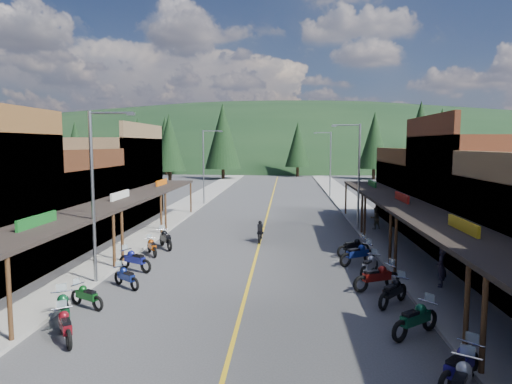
% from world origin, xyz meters
% --- Properties ---
extents(ground, '(220.00, 220.00, 0.00)m').
position_xyz_m(ground, '(0.00, 0.00, 0.00)').
color(ground, '#38383A').
rests_on(ground, ground).
extents(centerline, '(0.15, 90.00, 0.01)m').
position_xyz_m(centerline, '(0.00, 20.00, 0.01)').
color(centerline, gold).
rests_on(centerline, ground).
extents(sidewalk_west, '(3.40, 94.00, 0.15)m').
position_xyz_m(sidewalk_west, '(-8.70, 20.00, 0.07)').
color(sidewalk_west, gray).
rests_on(sidewalk_west, ground).
extents(sidewalk_east, '(3.40, 94.00, 0.15)m').
position_xyz_m(sidewalk_east, '(8.70, 20.00, 0.07)').
color(sidewalk_east, gray).
rests_on(sidewalk_east, ground).
extents(shop_west_2, '(10.90, 9.00, 6.20)m').
position_xyz_m(shop_west_2, '(-13.75, 1.70, 2.53)').
color(shop_west_2, '#3F2111').
rests_on(shop_west_2, ground).
extents(shop_west_3, '(10.90, 10.20, 8.20)m').
position_xyz_m(shop_west_3, '(-13.78, 11.30, 3.52)').
color(shop_west_3, brown).
rests_on(shop_west_3, ground).
extents(shop_east_2, '(10.90, 9.00, 8.20)m').
position_xyz_m(shop_east_2, '(13.78, 1.70, 3.52)').
color(shop_east_2, '#562B19').
rests_on(shop_east_2, ground).
extents(shop_east_3, '(10.90, 10.20, 6.20)m').
position_xyz_m(shop_east_3, '(13.75, 11.30, 2.53)').
color(shop_east_3, '#4C2D16').
rests_on(shop_east_3, ground).
extents(streetlight_0, '(2.16, 0.18, 8.00)m').
position_xyz_m(streetlight_0, '(-6.95, -6.00, 4.46)').
color(streetlight_0, gray).
rests_on(streetlight_0, ground).
extents(streetlight_1, '(2.16, 0.18, 8.00)m').
position_xyz_m(streetlight_1, '(-6.95, 22.00, 4.46)').
color(streetlight_1, gray).
rests_on(streetlight_1, ground).
extents(streetlight_2, '(2.16, 0.18, 8.00)m').
position_xyz_m(streetlight_2, '(6.95, 8.00, 4.46)').
color(streetlight_2, gray).
rests_on(streetlight_2, ground).
extents(streetlight_3, '(2.16, 0.18, 8.00)m').
position_xyz_m(streetlight_3, '(6.95, 30.00, 4.46)').
color(streetlight_3, gray).
rests_on(streetlight_3, ground).
extents(ridge_hill, '(310.00, 140.00, 60.00)m').
position_xyz_m(ridge_hill, '(0.00, 135.00, 0.00)').
color(ridge_hill, black).
rests_on(ridge_hill, ground).
extents(pine_0, '(5.04, 5.04, 11.00)m').
position_xyz_m(pine_0, '(-40.00, 62.00, 6.48)').
color(pine_0, black).
rests_on(pine_0, ground).
extents(pine_1, '(5.88, 5.88, 12.50)m').
position_xyz_m(pine_1, '(-24.00, 70.00, 7.24)').
color(pine_1, black).
rests_on(pine_1, ground).
extents(pine_2, '(6.72, 6.72, 14.00)m').
position_xyz_m(pine_2, '(-10.00, 58.00, 7.99)').
color(pine_2, black).
rests_on(pine_2, ground).
extents(pine_3, '(5.04, 5.04, 11.00)m').
position_xyz_m(pine_3, '(4.00, 66.00, 6.48)').
color(pine_3, black).
rests_on(pine_3, ground).
extents(pine_4, '(5.88, 5.88, 12.50)m').
position_xyz_m(pine_4, '(18.00, 60.00, 7.24)').
color(pine_4, black).
rests_on(pine_4, ground).
extents(pine_5, '(6.72, 6.72, 14.00)m').
position_xyz_m(pine_5, '(34.00, 72.00, 7.99)').
color(pine_5, black).
rests_on(pine_5, ground).
extents(pine_7, '(5.88, 5.88, 12.50)m').
position_xyz_m(pine_7, '(-32.00, 76.00, 7.24)').
color(pine_7, black).
rests_on(pine_7, ground).
extents(pine_8, '(4.48, 4.48, 10.00)m').
position_xyz_m(pine_8, '(-22.00, 40.00, 5.98)').
color(pine_8, black).
rests_on(pine_8, ground).
extents(pine_9, '(4.93, 4.93, 10.80)m').
position_xyz_m(pine_9, '(24.00, 45.00, 6.38)').
color(pine_9, black).
rests_on(pine_9, ground).
extents(pine_10, '(5.38, 5.38, 11.60)m').
position_xyz_m(pine_10, '(-18.00, 50.00, 6.78)').
color(pine_10, black).
rests_on(pine_10, ground).
extents(pine_11, '(5.82, 5.82, 12.40)m').
position_xyz_m(pine_11, '(20.00, 38.00, 7.19)').
color(pine_11, black).
rests_on(pine_11, ground).
extents(bike_west_2, '(1.72, 2.08, 1.17)m').
position_xyz_m(bike_west_2, '(-5.53, -12.09, 0.59)').
color(bike_west_2, maroon).
rests_on(bike_west_2, ground).
extents(bike_west_3, '(1.83, 2.36, 1.31)m').
position_xyz_m(bike_west_3, '(-6.22, -10.80, 0.65)').
color(bike_west_3, '#0E4624').
rests_on(bike_west_3, ground).
extents(bike_west_4, '(1.95, 1.47, 1.08)m').
position_xyz_m(bike_west_4, '(-6.18, -9.02, 0.54)').
color(bike_west_4, '#0D4517').
rests_on(bike_west_4, ground).
extents(bike_west_5, '(1.89, 1.72, 1.10)m').
position_xyz_m(bike_west_5, '(-5.50, -6.40, 0.55)').
color(bike_west_5, navy).
rests_on(bike_west_5, ground).
extents(bike_west_6, '(2.29, 1.73, 1.27)m').
position_xyz_m(bike_west_6, '(-6.03, -3.65, 0.63)').
color(bike_west_6, navy).
rests_on(bike_west_6, ground).
extents(bike_west_7, '(1.53, 2.01, 1.11)m').
position_xyz_m(bike_west_7, '(-6.13, -0.30, 0.56)').
color(bike_west_7, '#AB460C').
rests_on(bike_west_7, ground).
extents(bike_west_8, '(1.87, 2.39, 1.33)m').
position_xyz_m(bike_west_8, '(-5.79, 1.47, 0.66)').
color(bike_west_8, black).
rests_on(bike_west_8, ground).
extents(bike_east_1, '(1.78, 2.32, 1.29)m').
position_xyz_m(bike_east_1, '(6.08, -15.10, 0.64)').
color(bike_east_1, '#96979B').
rests_on(bike_east_1, ground).
extents(bike_east_2, '(2.09, 2.12, 1.27)m').
position_xyz_m(bike_east_2, '(6.39, -14.15, 0.64)').
color(bike_east_2, navy).
rests_on(bike_east_2, ground).
extents(bike_east_3, '(2.27, 2.05, 1.32)m').
position_xyz_m(bike_east_3, '(6.13, -10.91, 0.66)').
color(bike_east_3, '#0D452A').
rests_on(bike_east_3, ground).
extents(bike_east_4, '(1.95, 2.15, 1.25)m').
position_xyz_m(bike_east_4, '(6.07, -7.91, 0.62)').
color(bike_east_4, black).
rests_on(bike_east_4, ground).
extents(bike_east_5, '(2.46, 1.71, 1.34)m').
position_xyz_m(bike_east_5, '(5.78, -6.03, 0.67)').
color(bike_east_5, maroon).
rests_on(bike_east_5, ground).
extents(bike_east_6, '(1.70, 2.20, 1.22)m').
position_xyz_m(bike_east_6, '(5.84, -3.88, 0.61)').
color(bike_east_6, '#B0AFB5').
rests_on(bike_east_6, ground).
extents(bike_east_7, '(2.39, 1.89, 1.33)m').
position_xyz_m(bike_east_7, '(5.59, -1.74, 0.67)').
color(bike_east_7, navy).
rests_on(bike_east_7, ground).
extents(bike_east_8, '(2.22, 1.60, 1.22)m').
position_xyz_m(bike_east_8, '(5.65, 0.23, 0.61)').
color(bike_east_8, black).
rests_on(bike_east_8, ground).
extents(rider_on_bike, '(0.68, 1.95, 1.48)m').
position_xyz_m(rider_on_bike, '(0.01, 3.84, 0.59)').
color(rider_on_bike, black).
rests_on(rider_on_bike, ground).
extents(pedestrian_east_a, '(0.60, 0.74, 1.78)m').
position_xyz_m(pedestrian_east_a, '(8.67, -5.73, 1.04)').
color(pedestrian_east_a, '#242030').
rests_on(pedestrian_east_a, sidewalk_east).
extents(pedestrian_east_b, '(0.91, 0.71, 1.65)m').
position_xyz_m(pedestrian_east_b, '(8.42, 8.21, 0.98)').
color(pedestrian_east_b, brown).
rests_on(pedestrian_east_b, sidewalk_east).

